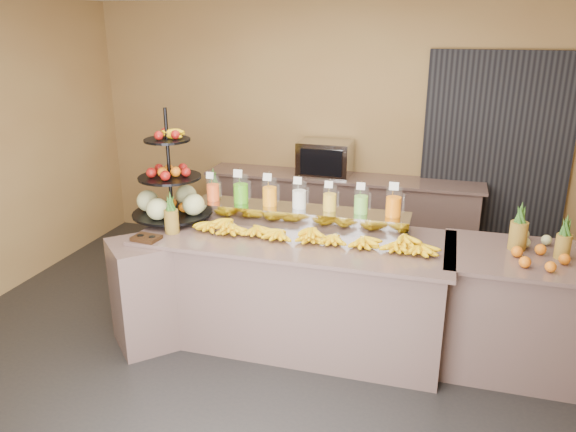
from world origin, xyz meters
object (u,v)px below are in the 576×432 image
at_px(pitcher_tray, 299,216).
at_px(banana_heap, 311,232).
at_px(oven_warmer, 325,158).
at_px(condiment_caddy, 146,238).
at_px(fruit_stand, 176,193).
at_px(right_fruit_pile, 538,249).

bearing_deg(pitcher_tray, banana_heap, -60.34).
bearing_deg(oven_warmer, condiment_caddy, -109.73).
xyz_separation_m(pitcher_tray, fruit_stand, (-1.05, -0.16, 0.17)).
height_order(banana_heap, fruit_stand, fruit_stand).
xyz_separation_m(pitcher_tray, banana_heap, (0.18, -0.32, -0.01)).
height_order(right_fruit_pile, oven_warmer, oven_warmer).
bearing_deg(banana_heap, oven_warmer, 99.42).
bearing_deg(pitcher_tray, right_fruit_pile, -6.35).
relative_size(pitcher_tray, fruit_stand, 1.92).
distance_m(banana_heap, condiment_caddy, 1.30).
xyz_separation_m(condiment_caddy, right_fruit_pile, (2.92, 0.47, 0.05)).
bearing_deg(oven_warmer, fruit_stand, -114.73).
height_order(fruit_stand, condiment_caddy, fruit_stand).
height_order(pitcher_tray, banana_heap, banana_heap).
distance_m(pitcher_tray, banana_heap, 0.36).
xyz_separation_m(pitcher_tray, right_fruit_pile, (1.85, -0.21, -0.01)).
distance_m(pitcher_tray, fruit_stand, 1.08).
bearing_deg(banana_heap, right_fruit_pile, 3.78).
height_order(fruit_stand, oven_warmer, fruit_stand).
bearing_deg(banana_heap, pitcher_tray, 119.66).
xyz_separation_m(banana_heap, oven_warmer, (-0.33, 1.99, 0.13)).
bearing_deg(right_fruit_pile, condiment_caddy, -170.78).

